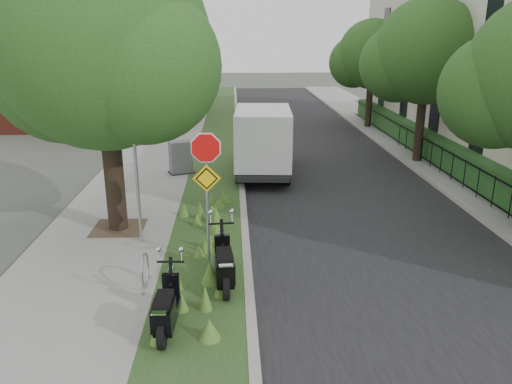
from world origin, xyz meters
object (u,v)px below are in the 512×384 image
sign_assembly (206,171)px  scooter_near (224,269)px  box_truck (263,138)px  utility_cabinet (181,158)px  scooter_far (166,314)px

sign_assembly → scooter_near: (0.38, -1.34, -1.77)m
sign_assembly → scooter_near: 2.25m
box_truck → sign_assembly: bearing=-102.5°
sign_assembly → box_truck: (1.76, 7.91, -0.87)m
scooter_near → utility_cabinet: utility_cabinet is taller
scooter_near → utility_cabinet: size_ratio=1.53×
scooter_near → scooter_far: size_ratio=1.09×
scooter_far → box_truck: size_ratio=0.35×
sign_assembly → scooter_far: sign_assembly is taller
scooter_far → box_truck: bearing=77.6°
sign_assembly → scooter_far: bearing=-102.2°
scooter_near → box_truck: (1.38, 9.25, 0.90)m
box_truck → utility_cabinet: bearing=-179.4°
utility_cabinet → scooter_near: bearing=-79.0°
scooter_near → box_truck: size_ratio=0.38×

